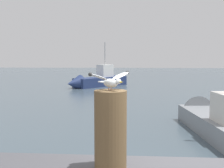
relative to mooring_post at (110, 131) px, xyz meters
The scene contains 4 objects.
mooring_post is the anchor object (origin of this frame).
seagull 0.58m from the mooring_post, 44.94° to the right, with size 0.49×0.49×0.22m.
boat_navy 19.76m from the mooring_post, 97.95° to the left, with size 4.88×5.42×3.89m.
boat_grey 7.04m from the mooring_post, 64.82° to the left, with size 1.95×5.57×3.93m.
Camera 1 is at (-0.72, -3.57, 2.44)m, focal length 44.23 mm.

